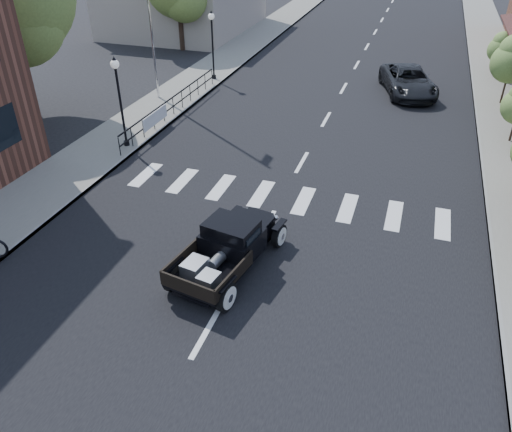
% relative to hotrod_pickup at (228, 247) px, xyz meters
% --- Properties ---
extents(ground, '(120.00, 120.00, 0.00)m').
position_rel_hotrod_pickup_xyz_m(ground, '(0.39, 0.44, -0.76)').
color(ground, black).
rests_on(ground, ground).
extents(road, '(14.00, 80.00, 0.02)m').
position_rel_hotrod_pickup_xyz_m(road, '(0.39, 15.44, -0.75)').
color(road, black).
rests_on(road, ground).
extents(road_markings, '(12.00, 60.00, 0.06)m').
position_rel_hotrod_pickup_xyz_m(road_markings, '(0.39, 10.44, -0.76)').
color(road_markings, silver).
rests_on(road_markings, ground).
extents(sidewalk_left, '(3.00, 80.00, 0.15)m').
position_rel_hotrod_pickup_xyz_m(sidewalk_left, '(-8.11, 15.44, -0.69)').
color(sidewalk_left, gray).
rests_on(sidewalk_left, ground).
extents(sidewalk_right, '(3.00, 80.00, 0.15)m').
position_rel_hotrod_pickup_xyz_m(sidewalk_right, '(8.89, 15.44, -0.69)').
color(sidewalk_right, gray).
rests_on(sidewalk_right, ground).
extents(railing, '(0.08, 10.00, 1.00)m').
position_rel_hotrod_pickup_xyz_m(railing, '(-6.91, 10.44, -0.11)').
color(railing, black).
rests_on(railing, sidewalk_left).
extents(banner, '(0.04, 2.20, 0.60)m').
position_rel_hotrod_pickup_xyz_m(banner, '(-6.83, 8.44, -0.31)').
color(banner, silver).
rests_on(banner, sidewalk_left).
extents(lamp_post_b, '(0.36, 0.36, 3.81)m').
position_rel_hotrod_pickup_xyz_m(lamp_post_b, '(-7.21, 6.44, 1.29)').
color(lamp_post_b, black).
rests_on(lamp_post_b, sidewalk_left).
extents(lamp_post_c, '(0.36, 0.36, 3.81)m').
position_rel_hotrod_pickup_xyz_m(lamp_post_c, '(-7.21, 16.44, 1.29)').
color(lamp_post_c, black).
rests_on(lamp_post_c, sidewalk_left).
extents(big_tree_near, '(5.97, 5.97, 8.77)m').
position_rel_hotrod_pickup_xyz_m(big_tree_near, '(-13.61, 8.44, 3.62)').
color(big_tree_near, olive).
rests_on(big_tree_near, ground).
extents(big_tree_far, '(4.51, 4.51, 6.63)m').
position_rel_hotrod_pickup_xyz_m(big_tree_far, '(-12.11, 22.44, 2.55)').
color(big_tree_far, olive).
rests_on(big_tree_far, ground).
extents(small_tree_d, '(2.01, 2.01, 3.35)m').
position_rel_hotrod_pickup_xyz_m(small_tree_d, '(8.69, 17.27, 1.06)').
color(small_tree_d, '#597837').
rests_on(small_tree_d, sidewalk_right).
extents(small_tree_e, '(1.50, 1.50, 2.50)m').
position_rel_hotrod_pickup_xyz_m(small_tree_e, '(8.69, 22.17, 0.64)').
color(small_tree_e, '#597837').
rests_on(small_tree_e, sidewalk_right).
extents(hotrod_pickup, '(2.79, 4.70, 1.53)m').
position_rel_hotrod_pickup_xyz_m(hotrod_pickup, '(0.00, 0.00, 0.00)').
color(hotrod_pickup, black).
rests_on(hotrod_pickup, ground).
extents(second_car, '(3.79, 5.64, 1.44)m').
position_rel_hotrod_pickup_xyz_m(second_car, '(3.87, 17.65, -0.05)').
color(second_car, black).
rests_on(second_car, ground).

